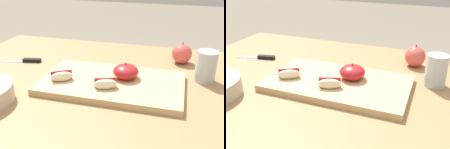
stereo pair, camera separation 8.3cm
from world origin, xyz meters
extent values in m
cube|color=#9E754C|center=(0.00, 0.00, 0.72)|extent=(1.20, 0.82, 0.03)
cube|color=#9E754C|center=(-0.54, 0.35, 0.35)|extent=(0.06, 0.06, 0.70)
cube|color=tan|center=(0.04, -0.03, 0.74)|extent=(0.45, 0.26, 0.02)
ellipsoid|color=#B21E23|center=(0.07, 0.00, 0.77)|extent=(0.08, 0.08, 0.05)
cylinder|color=#4C3319|center=(0.07, 0.00, 0.80)|extent=(0.00, 0.00, 0.01)
ellipsoid|color=beige|center=(0.03, -0.09, 0.77)|extent=(0.07, 0.05, 0.03)
cube|color=#B21E23|center=(0.03, -0.08, 0.77)|extent=(0.06, 0.02, 0.03)
ellipsoid|color=beige|center=(-0.12, -0.08, 0.77)|extent=(0.07, 0.06, 0.03)
cube|color=#B21E23|center=(-0.12, -0.07, 0.77)|extent=(0.06, 0.04, 0.03)
cube|color=silver|center=(-0.41, 0.07, 0.73)|extent=(0.09, 0.04, 0.00)
cube|color=black|center=(-0.33, 0.09, 0.74)|extent=(0.07, 0.03, 0.01)
sphere|color=#D14C47|center=(0.25, 0.24, 0.77)|extent=(0.08, 0.08, 0.08)
cylinder|color=#4C3319|center=(0.25, 0.24, 0.81)|extent=(0.00, 0.00, 0.01)
cylinder|color=silver|center=(0.33, 0.09, 0.78)|extent=(0.07, 0.07, 0.10)
camera|label=1|loc=(0.24, -0.76, 1.12)|focal=41.75mm
camera|label=2|loc=(0.31, -0.73, 1.12)|focal=41.75mm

